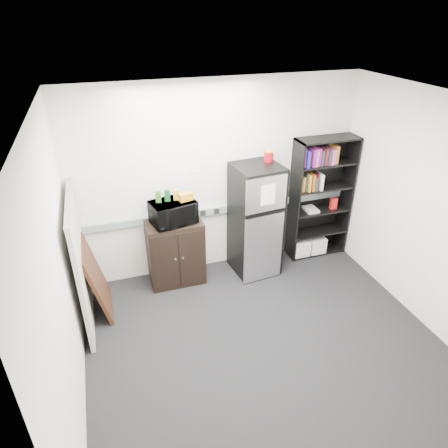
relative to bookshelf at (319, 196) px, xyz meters
name	(u,v)px	position (x,y,z in m)	size (l,w,h in m)	color
floor	(264,341)	(-1.51, -1.57, -0.97)	(4.00, 4.00, 0.00)	black
wall_back	(219,180)	(-1.51, 0.18, 0.38)	(4.00, 0.02, 2.70)	silver
wall_right	(431,215)	(0.49, -1.57, 0.38)	(0.02, 3.50, 2.70)	silver
wall_left	(59,280)	(-3.51, -1.57, 0.38)	(0.02, 3.50, 2.70)	silver
ceiling	(279,107)	(-1.51, -1.57, 1.73)	(4.00, 3.50, 0.02)	white
electrical_raceway	(219,210)	(-1.51, 0.15, -0.07)	(3.92, 0.05, 0.10)	gray
wall_note	(193,169)	(-1.86, 0.18, 0.58)	(0.14, 0.00, 0.10)	white
bookshelf	(319,196)	(0.00, 0.00, 0.00)	(0.90, 0.34, 1.85)	black
cubicle_partition	(81,263)	(-3.41, -0.49, -0.16)	(0.06, 1.30, 1.62)	#A09C8E
cabinet	(176,252)	(-2.21, -0.07, -0.51)	(0.75, 0.50, 0.93)	black
microwave	(173,212)	(-2.21, -0.08, 0.12)	(0.56, 0.38, 0.31)	black
snack_box_a	(158,197)	(-2.38, -0.05, 0.35)	(0.07, 0.05, 0.15)	#235919
snack_box_b	(167,196)	(-2.27, -0.05, 0.35)	(0.07, 0.05, 0.15)	#0D3B15
snack_box_c	(176,195)	(-2.15, -0.05, 0.34)	(0.07, 0.05, 0.14)	orange
snack_bag	(186,197)	(-2.04, -0.10, 0.32)	(0.18, 0.10, 0.10)	orange
refrigerator	(256,221)	(-1.07, -0.15, -0.16)	(0.67, 0.70, 1.62)	black
coffee_can	(269,155)	(-0.87, -0.02, 0.73)	(0.13, 0.13, 0.17)	#9D0712
framed_poster	(97,278)	(-3.28, -0.37, -0.49)	(0.26, 0.75, 0.95)	black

